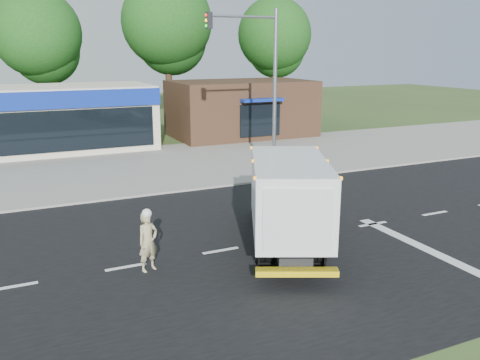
{
  "coord_description": "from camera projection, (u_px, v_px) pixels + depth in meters",
  "views": [
    {
      "loc": [
        -8.71,
        -13.86,
        6.17
      ],
      "look_at": [
        -1.43,
        1.93,
        1.7
      ],
      "focal_mm": 38.0,
      "sensor_mm": 36.0,
      "label": 1
    }
  ],
  "objects": [
    {
      "name": "ems_box_truck",
      "position": [
        287.0,
        194.0,
        16.13
      ],
      "size": [
        4.71,
        7.0,
        2.99
      ],
      "rotation": [
        0.0,
        0.0,
        1.14
      ],
      "color": "black",
      "rests_on": "ground"
    },
    {
      "name": "road_asphalt",
      "position": [
        302.0,
        237.0,
        17.25
      ],
      "size": [
        60.0,
        14.0,
        0.02
      ],
      "primitive_type": "cube",
      "color": "black",
      "rests_on": "ground"
    },
    {
      "name": "sidewalk",
      "position": [
        213.0,
        180.0,
        24.45
      ],
      "size": [
        60.0,
        2.4,
        0.12
      ],
      "primitive_type": "cube",
      "color": "gray",
      "rests_on": "ground"
    },
    {
      "name": "parking_apron",
      "position": [
        176.0,
        159.0,
        29.57
      ],
      "size": [
        60.0,
        9.0,
        0.02
      ],
      "primitive_type": "cube",
      "color": "gray",
      "rests_on": "ground"
    },
    {
      "name": "emergency_worker",
      "position": [
        148.0,
        241.0,
        14.42
      ],
      "size": [
        0.75,
        0.62,
        1.86
      ],
      "rotation": [
        0.0,
        0.0,
        0.37
      ],
      "color": "tan",
      "rests_on": "ground"
    },
    {
      "name": "background_trees",
      "position": [
        107.0,
        34.0,
        39.84
      ],
      "size": [
        36.77,
        7.39,
        12.1
      ],
      "color": "#332114",
      "rests_on": "ground"
    },
    {
      "name": "brown_storefront",
      "position": [
        241.0,
        108.0,
        37.17
      ],
      "size": [
        10.0,
        6.7,
        4.0
      ],
      "color": "#382316",
      "rests_on": "ground"
    },
    {
      "name": "traffic_signal_pole",
      "position": [
        263.0,
        77.0,
        23.67
      ],
      "size": [
        3.51,
        0.25,
        8.0
      ],
      "color": "gray",
      "rests_on": "ground"
    },
    {
      "name": "ground",
      "position": [
        302.0,
        237.0,
        17.25
      ],
      "size": [
        120.0,
        120.0,
        0.0
      ],
      "primitive_type": "plane",
      "color": "#385123",
      "rests_on": "ground"
    },
    {
      "name": "retail_strip_mall",
      "position": [
        2.0,
        121.0,
        30.63
      ],
      "size": [
        18.0,
        6.2,
        4.0
      ],
      "color": "beige",
      "rests_on": "ground"
    },
    {
      "name": "lane_markings",
      "position": [
        359.0,
        243.0,
        16.61
      ],
      "size": [
        55.2,
        7.0,
        0.01
      ],
      "color": "silver",
      "rests_on": "road_asphalt"
    }
  ]
}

